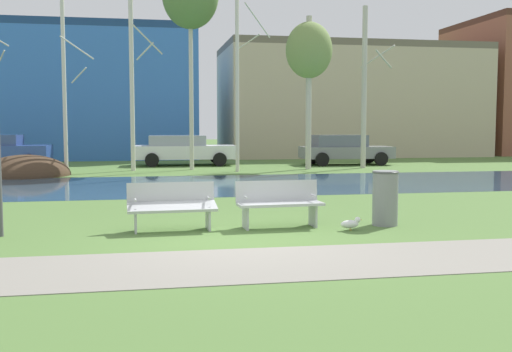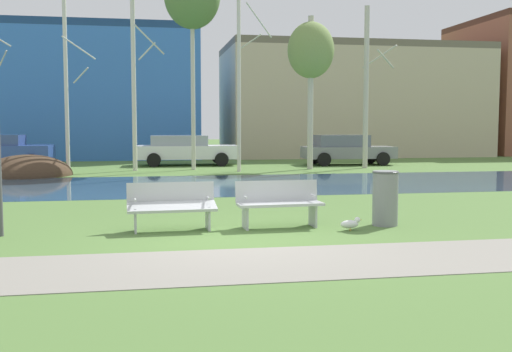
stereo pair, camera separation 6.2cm
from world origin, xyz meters
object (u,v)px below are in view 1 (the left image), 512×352
bench_left (172,205)px  trash_bin (385,197)px  seagull (351,224)px  parked_sedan_second_white (183,149)px  bench_right (279,202)px  parked_hatch_third_grey (344,149)px

bench_left → trash_bin: (4.05, -0.15, 0.07)m
seagull → parked_sedan_second_white: parked_sedan_second_white is taller
bench_right → parked_hatch_third_grey: size_ratio=0.37×
parked_hatch_third_grey → seagull: bearing=-108.4°
bench_left → seagull: size_ratio=3.97×
seagull → parked_sedan_second_white: size_ratio=0.09×
parked_sedan_second_white → bench_right: bearing=-87.9°
bench_right → parked_sedan_second_white: (-0.65, 17.79, 0.29)m
parked_sedan_second_white → parked_hatch_third_grey: (7.67, -0.94, -0.00)m
parked_sedan_second_white → trash_bin: bearing=-81.4°
bench_right → seagull: 1.39m
trash_bin → parked_sedan_second_white: bearing=98.6°
bench_left → parked_sedan_second_white: size_ratio=0.34×
bench_right → seagull: bearing=-26.7°
seagull → parked_sedan_second_white: (-1.85, 18.39, 0.63)m
bench_right → parked_sedan_second_white: bearing=92.1°
trash_bin → bench_left: bearing=177.9°
bench_left → bench_right: bearing=0.0°
seagull → trash_bin: bearing=28.2°
bench_right → seagull: bench_right is taller
seagull → parked_hatch_third_grey: parked_hatch_third_grey is taller
parked_sedan_second_white → bench_left: bearing=-94.3°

